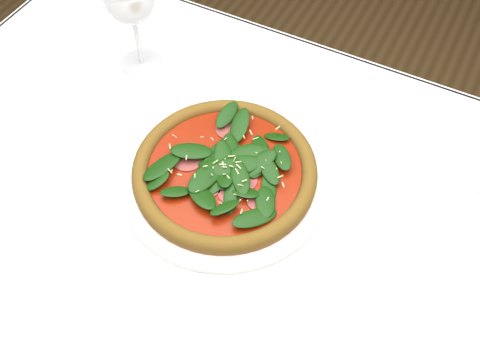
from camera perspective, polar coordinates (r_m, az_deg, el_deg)
The scene contains 4 objects.
dining_table at distance 0.88m, azimuth -0.94°, elevation -6.67°, with size 1.21×0.81×0.75m.
plate at distance 0.82m, azimuth -1.62°, elevation 0.45°, with size 0.33×0.33×0.01m.
pizza at distance 0.81m, azimuth -1.65°, elevation 1.23°, with size 0.36×0.36×0.04m.
saucer_far at distance 0.93m, azimuth 23.94°, elevation 2.25°, with size 0.13×0.13×0.01m.
Camera 1 is at (0.21, -0.37, 1.43)m, focal length 40.00 mm.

